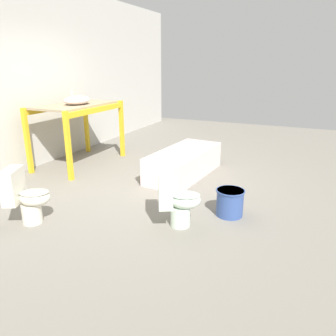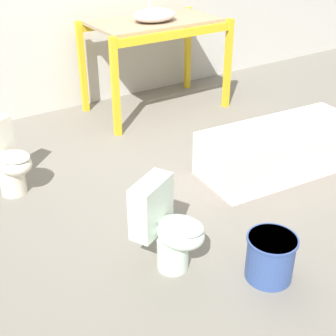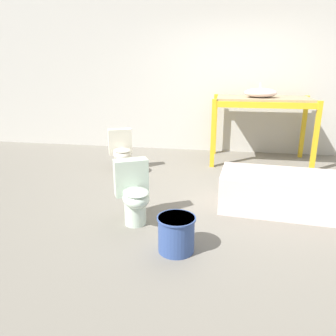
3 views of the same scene
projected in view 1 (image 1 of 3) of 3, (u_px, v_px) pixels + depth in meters
name	position (u px, v px, depth m)	size (l,w,h in m)	color
ground_plane	(136.00, 183.00, 5.17)	(12.00, 12.00, 0.00)	slate
warehouse_wall_rear	(22.00, 76.00, 5.52)	(10.80, 0.08, 3.20)	beige
shelving_rack	(77.00, 114.00, 5.88)	(1.65, 0.94, 1.11)	gold
sink_basin	(77.00, 100.00, 5.72)	(0.52, 0.38, 0.23)	silver
bathtub_main	(184.00, 161.00, 5.47)	(1.68, 0.82, 0.44)	silver
toilet_near	(26.00, 196.00, 3.80)	(0.50, 0.58, 0.67)	silver
toilet_far	(176.00, 199.00, 3.73)	(0.51, 0.58, 0.67)	silver
bucket_white	(230.00, 202.00, 4.04)	(0.35, 0.35, 0.33)	#334C8C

